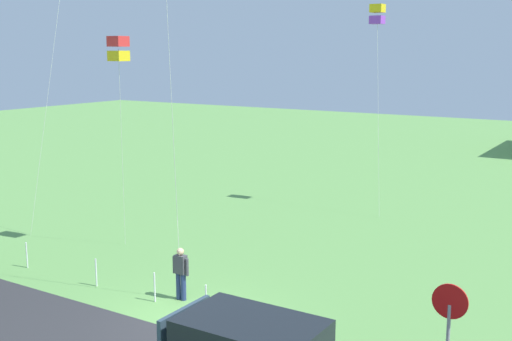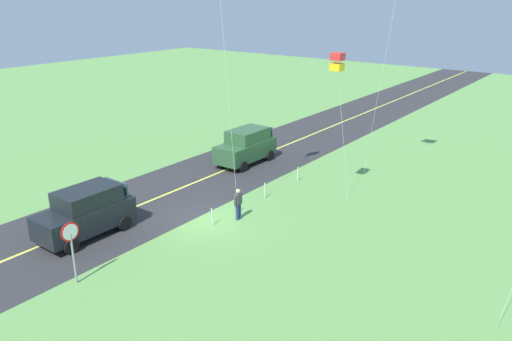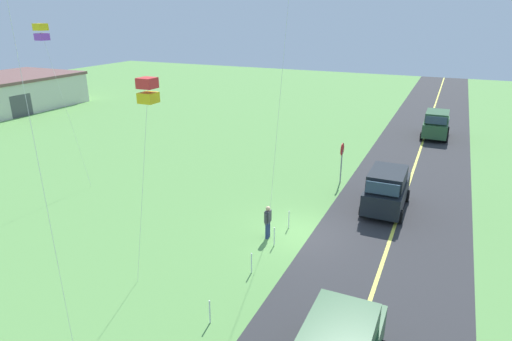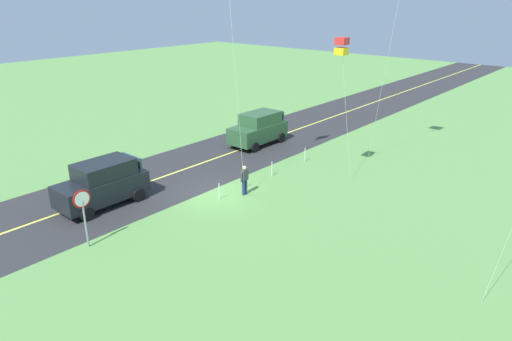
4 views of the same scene
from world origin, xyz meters
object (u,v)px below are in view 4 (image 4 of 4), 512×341
at_px(car_suv_foreground, 102,183).
at_px(stop_sign, 83,207).
at_px(kite_blue_mid, 342,47).
at_px(car_parked_west_near, 259,128).
at_px(person_adult_near, 245,179).

distance_m(car_suv_foreground, stop_sign, 4.21).
xyz_separation_m(car_suv_foreground, stop_sign, (2.75, 3.12, 0.65)).
bearing_deg(kite_blue_mid, stop_sign, -16.83).
bearing_deg(car_parked_west_near, stop_sign, 13.72).
xyz_separation_m(car_parked_west_near, kite_blue_mid, (2.50, 7.65, 6.23)).
xyz_separation_m(car_suv_foreground, kite_blue_mid, (-10.14, 7.02, 6.23)).
relative_size(stop_sign, kite_blue_mid, 0.33).
distance_m(car_parked_west_near, kite_blue_mid, 10.18).
xyz_separation_m(stop_sign, person_adult_near, (-8.25, 1.35, -0.94)).
bearing_deg(car_suv_foreground, stop_sign, 48.68).
bearing_deg(person_adult_near, car_parked_west_near, 2.78).
bearing_deg(car_parked_west_near, kite_blue_mid, 71.93).
height_order(car_suv_foreground, stop_sign, stop_sign).
xyz_separation_m(car_suv_foreground, car_parked_west_near, (-12.63, -0.63, 0.00)).
bearing_deg(car_parked_west_near, person_adult_near, 35.59).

